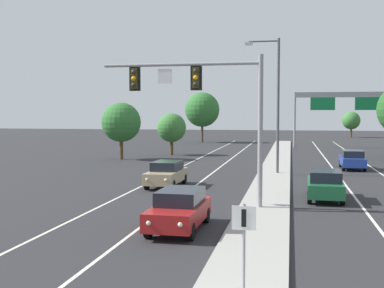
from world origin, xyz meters
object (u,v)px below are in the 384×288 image
overhead_signal_mast (208,97)px  car_oncoming_red (179,209)px  highway_sign_gantry (345,102)px  tree_far_left_b (202,110)px  median_sign_post (244,234)px  tree_far_left_a (172,128)px  car_receding_green (325,184)px  car_oncoming_tan (166,174)px  tree_far_right_a (351,121)px  tree_far_left_c (121,122)px  car_receding_blue (352,159)px  street_lamp_median (275,97)px

overhead_signal_mast → car_oncoming_red: bearing=-94.3°
highway_sign_gantry → tree_far_left_b: bearing=156.3°
overhead_signal_mast → tree_far_left_b: 55.29m
median_sign_post → tree_far_left_a: (-11.81, 41.17, 1.43)m
car_receding_green → car_oncoming_tan: bearing=162.2°
median_sign_post → tree_far_left_b: size_ratio=0.28×
highway_sign_gantry → tree_far_right_a: size_ratio=2.67×
car_oncoming_tan → tree_far_left_a: (-5.28, 23.23, 2.20)m
highway_sign_gantry → tree_far_left_c: highway_sign_gantry is taller
car_receding_blue → tree_far_left_c: bearing=167.6°
street_lamp_median → tree_far_left_c: bearing=148.0°
car_oncoming_tan → highway_sign_gantry: bearing=69.3°
car_oncoming_tan → car_receding_blue: size_ratio=1.00×
car_oncoming_red → tree_far_left_a: size_ratio=0.97×
median_sign_post → car_oncoming_red: 7.47m
street_lamp_median → tree_far_right_a: (12.58, 62.36, -2.55)m
car_receding_blue → tree_far_left_a: tree_far_left_a is taller
median_sign_post → tree_far_left_c: 38.38m
car_receding_blue → tree_far_left_b: bearing=118.0°
car_receding_green → tree_far_left_a: (-14.74, 26.27, 2.20)m
tree_far_left_c → car_receding_green: bearing=-47.5°
overhead_signal_mast → street_lamp_median: bearing=78.9°
median_sign_post → tree_far_right_a: 88.68m
car_oncoming_tan → highway_sign_gantry: (14.63, 38.67, 5.34)m
car_oncoming_red → car_receding_blue: 25.33m
median_sign_post → street_lamp_median: 25.76m
street_lamp_median → highway_sign_gantry: street_lamp_median is taller
car_receding_blue → highway_sign_gantry: size_ratio=0.34×
tree_far_left_b → tree_far_right_a: bearing=41.1°
tree_far_right_a → highway_sign_gantry: bearing=-98.1°
overhead_signal_mast → tree_far_right_a: 77.94m
car_oncoming_red → tree_far_right_a: 82.58m
car_oncoming_tan → tree_far_right_a: bearing=74.7°
tree_far_right_a → car_receding_blue: bearing=-96.4°
car_receding_green → tree_far_left_b: tree_far_left_b is taller
median_sign_post → car_receding_green: size_ratio=0.49×
car_receding_green → tree_far_left_a: 30.20m
street_lamp_median → car_receding_green: street_lamp_median is taller
car_receding_green → highway_sign_gantry: highway_sign_gantry is taller
tree_far_left_c → tree_far_left_b: bearing=84.9°
tree_far_right_a → car_receding_green: bearing=-97.5°
car_oncoming_tan → tree_far_left_a: tree_far_left_a is taller
car_oncoming_red → street_lamp_median: bearing=80.6°
tree_far_left_b → highway_sign_gantry: bearing=-23.7°
overhead_signal_mast → car_receding_blue: overhead_signal_mast is taller
tree_far_left_b → overhead_signal_mast: bearing=-79.6°
tree_far_left_c → car_oncoming_red: bearing=-66.5°
street_lamp_median → car_receding_green: 12.01m
overhead_signal_mast → car_receding_green: 8.13m
car_receding_blue → tree_far_left_a: bearing=148.7°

